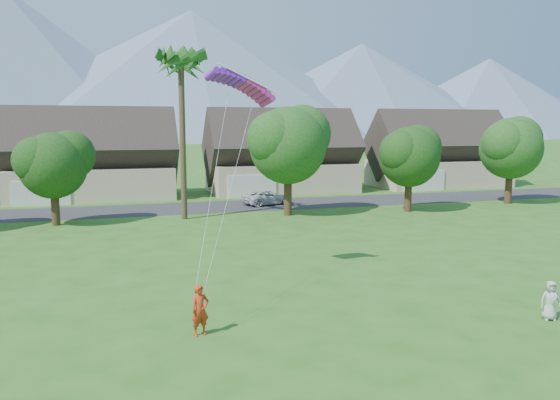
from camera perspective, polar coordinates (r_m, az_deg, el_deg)
name	(u,v)px	position (r m, az deg, el deg)	size (l,w,h in m)	color
ground	(387,389)	(15.69, 11.08, -18.84)	(500.00, 500.00, 0.00)	#2D6019
street	(200,207)	(47.36, -8.32, -0.77)	(90.00, 7.00, 0.01)	#2D2D30
kite_flyer	(200,310)	(18.79, -8.34, -11.33)	(0.63, 0.41, 1.73)	red
watcher	(550,300)	(22.29, 26.42, -9.39)	(0.71, 0.46, 1.44)	#BBBCB7
parked_car	(268,198)	(48.48, -1.29, 0.25)	(2.09, 4.53, 1.26)	silver
mountain_ridge	(152,79)	(273.79, -13.26, 12.22)	(540.00, 240.00, 70.00)	slate
houses_row	(192,161)	(55.93, -9.22, 4.06)	(72.75, 8.19, 8.86)	beige
tree_row	(196,154)	(40.71, -8.80, 4.74)	(62.27, 6.67, 8.45)	#47301C
fan_palm	(181,59)	(41.41, -10.33, 14.34)	(3.00, 3.00, 13.80)	#4C3D26
parafoil_kite	(242,83)	(24.27, -4.01, 12.12)	(3.14, 1.23, 0.50)	purple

